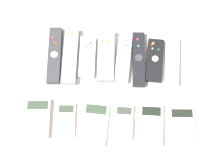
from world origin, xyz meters
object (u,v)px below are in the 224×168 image
at_px(remote_4, 123,58).
at_px(calculator_5, 183,126).
at_px(remote_2, 87,57).
at_px(calculator_4, 151,125).
at_px(remote_5, 139,59).
at_px(calculator_0, 37,119).
at_px(calculator_1, 66,120).
at_px(calculator_3, 123,123).
at_px(remote_0, 55,55).
at_px(remote_3, 106,57).
at_px(remote_7, 172,62).
at_px(calculator_2, 95,124).
at_px(remote_1, 70,57).
at_px(remote_6, 155,60).

height_order(remote_4, calculator_5, remote_4).
relative_size(remote_2, calculator_4, 1.12).
relative_size(remote_5, calculator_4, 1.51).
bearing_deg(remote_2, remote_5, -0.96).
xyz_separation_m(calculator_0, calculator_1, (0.10, -0.00, -0.00)).
distance_m(remote_2, calculator_3, 0.27).
bearing_deg(calculator_1, remote_5, 41.69).
xyz_separation_m(remote_0, remote_3, (0.18, 0.00, 0.00)).
xyz_separation_m(remote_0, remote_4, (0.24, 0.00, -0.00)).
distance_m(remote_3, calculator_5, 0.36).
distance_m(remote_3, calculator_4, 0.29).
bearing_deg(calculator_3, remote_0, 138.68).
relative_size(remote_0, calculator_0, 1.58).
bearing_deg(calculator_1, remote_7, 30.17).
bearing_deg(calculator_1, remote_4, 49.29).
bearing_deg(remote_5, calculator_5, -58.68).
height_order(remote_7, calculator_5, remote_7).
distance_m(remote_4, calculator_0, 0.36).
distance_m(remote_5, calculator_1, 0.33).
xyz_separation_m(remote_5, calculator_5, (0.15, -0.23, -0.01)).
height_order(remote_7, calculator_0, remote_7).
bearing_deg(remote_5, calculator_4, -80.69).
height_order(calculator_1, calculator_2, same).
relative_size(remote_1, remote_2, 1.37).
bearing_deg(calculator_1, calculator_0, 176.61).
bearing_deg(remote_5, calculator_0, -147.13).
relative_size(remote_2, remote_5, 0.74).
bearing_deg(remote_2, remote_3, 2.91).
height_order(remote_6, calculator_5, remote_6).
distance_m(remote_7, calculator_3, 0.28).
relative_size(remote_3, remote_5, 0.93).
distance_m(remote_0, remote_4, 0.24).
bearing_deg(calculator_0, remote_6, 27.59).
distance_m(remote_4, calculator_4, 0.26).
distance_m(remote_3, remote_4, 0.06).
bearing_deg(remote_6, calculator_2, -126.83).
bearing_deg(remote_0, calculator_5, -30.38).
bearing_deg(calculator_4, remote_6, 87.22).
distance_m(remote_0, remote_7, 0.42).
distance_m(remote_0, remote_6, 0.35).
bearing_deg(calculator_4, calculator_5, 1.72).
xyz_separation_m(calculator_0, calculator_4, (0.38, -0.00, -0.00)).
height_order(remote_3, calculator_0, remote_3).
bearing_deg(calculator_3, calculator_0, -179.00).
distance_m(remote_4, remote_7, 0.17).
distance_m(remote_3, calculator_3, 0.24).
bearing_deg(calculator_2, remote_5, 62.31).
bearing_deg(calculator_4, calculator_2, -179.16).
height_order(remote_6, calculator_2, remote_6).
bearing_deg(remote_1, calculator_1, -89.89).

